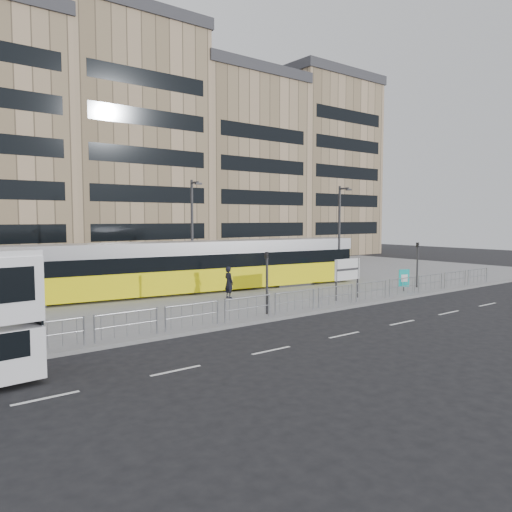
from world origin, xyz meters
TOP-DOWN VIEW (x-y plane):
  - ground at (0.00, 0.00)m, footprint 120.00×120.00m
  - plaza at (0.00, 12.00)m, footprint 64.00×24.00m
  - kerb at (0.00, 0.05)m, footprint 64.00×0.25m
  - building_row at (1.55, 34.27)m, footprint 70.40×18.40m
  - pedestrian_barrier at (2.00, 0.50)m, footprint 32.07×0.07m
  - road_markings at (1.00, -4.00)m, footprint 62.00×0.12m
  - tram at (-2.77, 9.84)m, footprint 27.87×5.94m
  - station_sign at (4.44, 1.60)m, footprint 2.07×0.10m
  - ad_panel at (9.82, 1.49)m, footprint 0.73×0.33m
  - pedestrian at (-0.79, 6.22)m, footprint 0.47×0.70m
  - traffic_light_west at (-2.15, 0.96)m, footprint 0.22×0.24m
  - traffic_light_east at (12.09, 2.05)m, footprint 0.21×0.23m
  - lamp_post_west at (-0.39, 11.01)m, footprint 0.45×1.04m
  - lamp_post_east at (9.73, 7.05)m, footprint 0.45×1.04m

SIDE VIEW (x-z plane):
  - ground at x=0.00m, z-range 0.00..0.00m
  - road_markings at x=1.00m, z-range 0.00..0.01m
  - kerb at x=0.00m, z-range -0.01..0.16m
  - plaza at x=0.00m, z-range 0.00..0.15m
  - ad_panel at x=9.82m, z-range 0.27..1.69m
  - pedestrian_barrier at x=2.00m, z-range 0.43..1.53m
  - pedestrian at x=-0.79m, z-range 0.15..2.04m
  - tram at x=-2.77m, z-range 0.16..3.43m
  - station_sign at x=4.44m, z-range 0.61..2.99m
  - traffic_light_west at x=-2.15m, z-range 0.57..3.67m
  - traffic_light_east at x=12.09m, z-range 0.57..3.67m
  - lamp_post_east at x=9.73m, z-range 0.51..7.61m
  - lamp_post_west at x=-0.39m, z-range 0.52..7.82m
  - building_row at x=1.55m, z-range -2.69..28.51m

